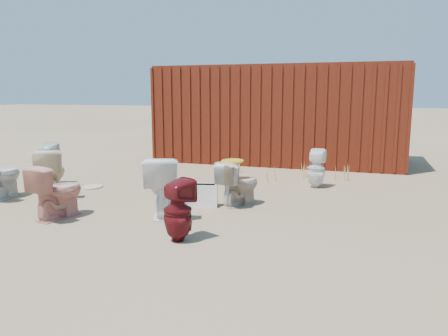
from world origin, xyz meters
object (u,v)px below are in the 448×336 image
(toilet_front_c, at_px, (163,186))
(toilet_back_yellowlid, at_px, (232,183))
(toilet_back_a, at_px, (48,164))
(loose_tank, at_px, (201,195))
(toilet_back_beige_right, at_px, (239,183))
(toilet_front_maroon, at_px, (178,210))
(toilet_back_e, at_px, (316,168))
(toilet_front_pink, at_px, (57,191))
(toilet_back_beige_left, at_px, (51,172))
(shipping_container, at_px, (280,114))

(toilet_front_c, distance_m, toilet_back_yellowlid, 1.18)
(toilet_back_a, height_order, loose_tank, toilet_back_a)
(toilet_front_c, height_order, toilet_back_a, toilet_front_c)
(toilet_back_beige_right, distance_m, toilet_back_yellowlid, 0.12)
(toilet_front_maroon, bearing_deg, toilet_front_c, -29.35)
(toilet_back_e, bearing_deg, toilet_back_a, 20.32)
(toilet_front_c, relative_size, toilet_back_yellowlid, 1.27)
(toilet_front_pink, distance_m, toilet_back_beige_left, 1.48)
(shipping_container, relative_size, toilet_back_e, 8.35)
(toilet_back_beige_right, distance_m, loose_tank, 0.62)
(toilet_front_pink, distance_m, loose_tank, 2.09)
(toilet_front_c, bearing_deg, toilet_front_maroon, 103.62)
(toilet_back_beige_left, bearing_deg, toilet_back_e, 174.71)
(toilet_front_c, bearing_deg, loose_tank, -140.27)
(toilet_front_maroon, bearing_deg, toilet_back_beige_right, -70.57)
(toilet_back_a, relative_size, toilet_back_e, 1.12)
(shipping_container, bearing_deg, toilet_back_beige_right, -86.42)
(toilet_front_c, relative_size, toilet_front_maroon, 1.15)
(toilet_front_pink, relative_size, toilet_back_yellowlid, 1.13)
(toilet_front_pink, relative_size, toilet_back_e, 1.07)
(shipping_container, distance_m, toilet_front_pink, 6.57)
(toilet_back_yellowlid, height_order, loose_tank, toilet_back_yellowlid)
(shipping_container, height_order, toilet_front_pink, shipping_container)
(toilet_back_a, bearing_deg, toilet_back_beige_right, 160.46)
(toilet_front_pink, height_order, toilet_back_yellowlid, toilet_front_pink)
(toilet_front_pink, bearing_deg, loose_tank, -132.37)
(toilet_front_c, xyz_separation_m, loose_tank, (0.35, 0.62, -0.26))
(toilet_back_a, relative_size, toilet_back_beige_left, 0.99)
(toilet_back_yellowlid, distance_m, loose_tank, 0.52)
(shipping_container, height_order, toilet_front_maroon, shipping_container)
(toilet_back_yellowlid, xyz_separation_m, toilet_back_e, (1.11, 1.68, 0.02))
(toilet_front_maroon, bearing_deg, toilet_back_e, -82.81)
(toilet_front_pink, relative_size, toilet_back_beige_left, 0.95)
(toilet_front_maroon, distance_m, toilet_back_e, 3.74)
(toilet_front_pink, height_order, toilet_front_c, toilet_front_c)
(toilet_front_c, bearing_deg, toilet_back_beige_right, -156.08)
(toilet_back_e, relative_size, loose_tank, 1.44)
(toilet_back_a, distance_m, toilet_back_beige_left, 0.99)
(toilet_back_beige_right, bearing_deg, toilet_back_e, -87.72)
(toilet_back_beige_left, height_order, toilet_back_yellowlid, toilet_back_beige_left)
(toilet_back_beige_left, relative_size, toilet_back_beige_right, 1.16)
(toilet_front_maroon, xyz_separation_m, toilet_back_yellowlid, (0.10, 1.86, -0.03))
(toilet_back_e, bearing_deg, toilet_back_beige_right, 64.50)
(shipping_container, relative_size, loose_tank, 12.00)
(toilet_back_yellowlid, relative_size, toilet_back_e, 0.94)
(toilet_front_c, height_order, toilet_back_e, toilet_front_c)
(toilet_back_e, bearing_deg, toilet_front_maroon, 76.04)
(toilet_back_a, height_order, toilet_back_beige_right, toilet_back_a)
(toilet_front_maroon, height_order, toilet_back_e, toilet_front_maroon)
(toilet_front_pink, xyz_separation_m, toilet_front_c, (1.34, 0.59, 0.05))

